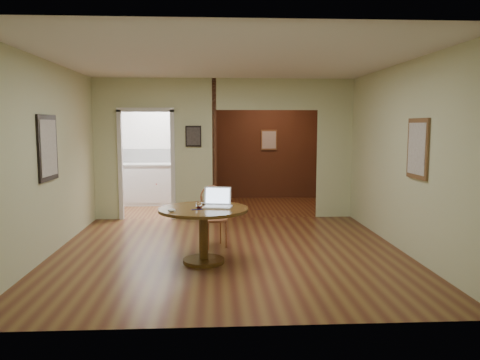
{
  "coord_description": "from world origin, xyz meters",
  "views": [
    {
      "loc": [
        -0.21,
        -6.53,
        1.8
      ],
      "look_at": [
        0.14,
        -0.2,
        1.06
      ],
      "focal_mm": 35.0,
      "sensor_mm": 36.0,
      "label": 1
    }
  ],
  "objects": [
    {
      "name": "open_laptop",
      "position": [
        -0.16,
        -0.41,
        0.8
      ],
      "size": [
        0.4,
        0.37,
        0.26
      ],
      "rotation": [
        0.0,
        0.0,
        -0.19
      ],
      "color": "white",
      "rests_on": "dining_table"
    },
    {
      "name": "dining_table",
      "position": [
        -0.35,
        -0.49,
        0.54
      ],
      "size": [
        1.17,
        1.17,
        0.73
      ],
      "rotation": [
        0.0,
        0.0,
        0.05
      ],
      "color": "brown",
      "rests_on": "ground"
    },
    {
      "name": "kitchen_cabinet",
      "position": [
        -1.35,
        4.2,
        0.47
      ],
      "size": [
        2.06,
        0.6,
        0.94
      ],
      "color": "white",
      "rests_on": "ground"
    },
    {
      "name": "mouse",
      "position": [
        -0.74,
        -0.75,
        0.75
      ],
      "size": [
        0.11,
        0.09,
        0.04
      ],
      "primitive_type": "ellipsoid",
      "rotation": [
        0.0,
        0.0,
        0.37
      ],
      "color": "white",
      "rests_on": "dining_table"
    },
    {
      "name": "chair",
      "position": [
        -0.22,
        0.38,
        0.51
      ],
      "size": [
        0.48,
        0.48,
        0.91
      ],
      "rotation": [
        0.0,
        0.0,
        0.29
      ],
      "color": "#9A5836",
      "rests_on": "ground"
    },
    {
      "name": "room_shell",
      "position": [
        -0.47,
        3.1,
        1.29
      ],
      "size": [
        5.2,
        7.5,
        5.0
      ],
      "color": "silver",
      "rests_on": "ground"
    },
    {
      "name": "floor",
      "position": [
        0.0,
        0.0,
        0.0
      ],
      "size": [
        5.0,
        5.0,
        0.0
      ],
      "primitive_type": "plane",
      "color": "#4E2416",
      "rests_on": "ground"
    },
    {
      "name": "wine_glass",
      "position": [
        -0.4,
        -0.54,
        0.78
      ],
      "size": [
        0.09,
        0.09,
        0.09
      ],
      "primitive_type": null,
      "color": "white",
      "rests_on": "dining_table"
    },
    {
      "name": "pen",
      "position": [
        -0.43,
        -0.63,
        0.74
      ],
      "size": [
        0.15,
        0.03,
        0.01
      ],
      "primitive_type": "cylinder",
      "rotation": [
        0.0,
        1.57,
        0.18
      ],
      "color": "#0D105D",
      "rests_on": "dining_table"
    },
    {
      "name": "closed_laptop",
      "position": [
        -0.3,
        -0.23,
        0.74
      ],
      "size": [
        0.32,
        0.24,
        0.02
      ],
      "primitive_type": "imported",
      "rotation": [
        0.0,
        0.0,
        0.18
      ],
      "color": "silver",
      "rests_on": "dining_table"
    },
    {
      "name": "grocery_bag",
      "position": [
        -0.85,
        4.2,
        1.09
      ],
      "size": [
        0.37,
        0.35,
        0.3
      ],
      "primitive_type": "ellipsoid",
      "rotation": [
        0.0,
        0.0,
        -0.38
      ],
      "color": "tan",
      "rests_on": "kitchen_cabinet"
    }
  ]
}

